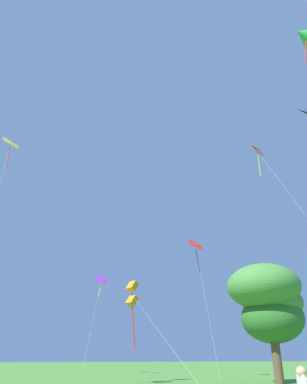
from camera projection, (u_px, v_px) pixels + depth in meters
The scene contains 7 objects.
kite_purple_streamer at pixel (101, 284), 45.63m from camera, with size 3.51×6.87×11.14m.
kite_red_high at pixel (197, 251), 40.50m from camera, with size 2.72×7.64×13.79m.
kite_green_small at pixel (305, 35), 31.57m from camera, with size 2.85×8.31×27.68m.
kite_yellow_diamond at pixel (9, 151), 45.99m from camera, with size 2.02×10.38×27.02m.
kite_orange_box at pixel (132, 295), 31.70m from camera, with size 1.40×12.10×7.79m.
kite_pink_low at pixel (262, 159), 34.59m from camera, with size 4.13×9.50×20.25m.
tree_right_cluster at pixel (269, 301), 29.46m from camera, with size 6.13×5.68×8.63m.
Camera 1 is at (-2.86, -4.11, 1.70)m, focal length 35.11 mm.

